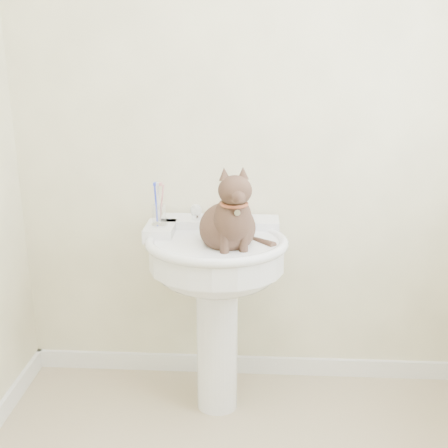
# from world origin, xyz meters

# --- Properties ---
(wall_back) EXTENTS (2.20, 0.00, 2.50)m
(wall_back) POSITION_xyz_m (0.00, 1.10, 1.25)
(wall_back) COLOR #F3EBC0
(wall_back) RESTS_ON ground
(baseboard_back) EXTENTS (2.20, 0.02, 0.09)m
(baseboard_back) POSITION_xyz_m (0.00, 1.09, 0.04)
(baseboard_back) COLOR white
(baseboard_back) RESTS_ON floor
(pedestal_sink) EXTENTS (0.61, 0.60, 0.84)m
(pedestal_sink) POSITION_xyz_m (-0.16, 0.81, 0.66)
(pedestal_sink) COLOR white
(pedestal_sink) RESTS_ON floor
(faucet) EXTENTS (0.28, 0.12, 0.14)m
(faucet) POSITION_xyz_m (-0.16, 0.96, 0.88)
(faucet) COLOR silver
(faucet) RESTS_ON pedestal_sink
(soap_bar) EXTENTS (0.10, 0.08, 0.03)m
(soap_bar) POSITION_xyz_m (-0.12, 1.05, 0.86)
(soap_bar) COLOR red
(soap_bar) RESTS_ON pedestal_sink
(toothbrush_cup) EXTENTS (0.07, 0.07, 0.18)m
(toothbrush_cup) POSITION_xyz_m (-0.41, 0.87, 0.89)
(toothbrush_cup) COLOR silver
(toothbrush_cup) RESTS_ON pedestal_sink
(cat) EXTENTS (0.25, 0.32, 0.47)m
(cat) POSITION_xyz_m (-0.10, 0.75, 0.90)
(cat) COLOR brown
(cat) RESTS_ON pedestal_sink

